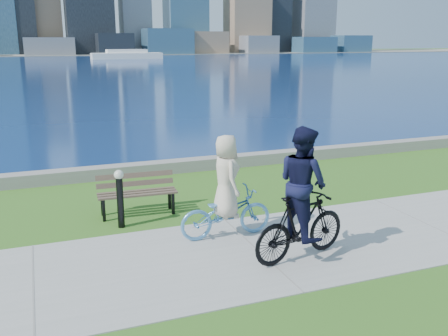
% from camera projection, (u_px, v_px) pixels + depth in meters
% --- Properties ---
extents(ground, '(320.00, 320.00, 0.00)m').
position_uv_depth(ground, '(258.00, 251.00, 9.47)').
color(ground, '#2D5D18').
rests_on(ground, ground).
extents(concrete_path, '(80.00, 3.50, 0.02)m').
position_uv_depth(concrete_path, '(258.00, 251.00, 9.47)').
color(concrete_path, '#969692').
rests_on(concrete_path, ground).
extents(seawall, '(90.00, 0.50, 0.35)m').
position_uv_depth(seawall, '(172.00, 166.00, 15.03)').
color(seawall, gray).
rests_on(seawall, ground).
extents(bay_water, '(320.00, 131.00, 0.01)m').
position_uv_depth(bay_water, '(57.00, 66.00, 74.59)').
color(bay_water, navy).
rests_on(bay_water, ground).
extents(far_shore, '(320.00, 30.00, 0.12)m').
position_uv_depth(far_shore, '(45.00, 54.00, 127.04)').
color(far_shore, slate).
rests_on(far_shore, ground).
extents(ferry_far, '(13.70, 3.91, 1.86)m').
position_uv_depth(ferry_far, '(127.00, 55.00, 98.68)').
color(ferry_far, white).
rests_on(ferry_far, ground).
extents(park_bench, '(1.80, 0.70, 0.92)m').
position_uv_depth(park_bench, '(137.00, 190.00, 11.38)').
color(park_bench, black).
rests_on(park_bench, ground).
extents(bollard_lamp, '(0.20, 0.20, 1.27)m').
position_uv_depth(bollard_lamp, '(120.00, 195.00, 10.49)').
color(bollard_lamp, black).
rests_on(bollard_lamp, ground).
extents(cyclist_woman, '(0.68, 1.91, 2.09)m').
position_uv_depth(cyclist_woman, '(226.00, 200.00, 9.94)').
color(cyclist_woman, '#5698D1').
rests_on(cyclist_woman, ground).
extents(cyclist_man, '(1.01, 2.12, 2.44)m').
position_uv_depth(cyclist_man, '(302.00, 205.00, 8.88)').
color(cyclist_man, black).
rests_on(cyclist_man, ground).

